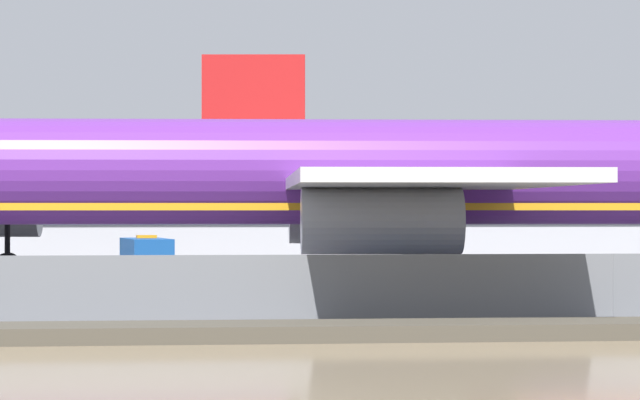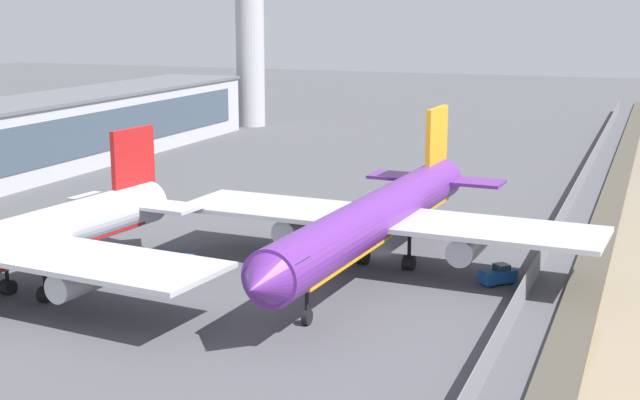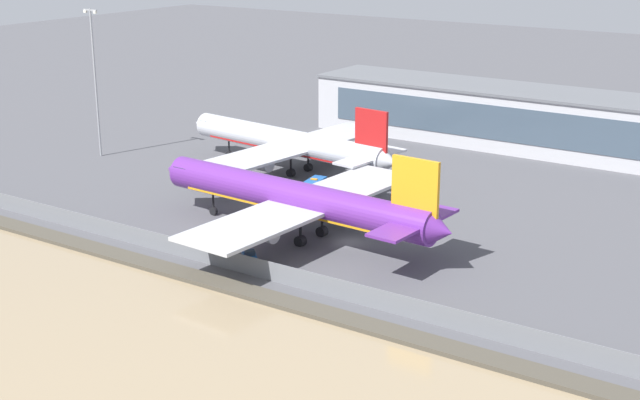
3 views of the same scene
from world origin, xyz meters
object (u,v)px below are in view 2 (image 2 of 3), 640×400
at_px(baggage_tug, 498,275).
at_px(ops_van, 162,266).
at_px(control_tower, 249,9).
at_px(passenger_jet_silver, 4,248).
at_px(cargo_jet_purple, 378,218).

distance_m(baggage_tug, ops_van, 30.28).
bearing_deg(control_tower, ops_van, -158.88).
bearing_deg(control_tower, passenger_jet_silver, -164.67).
relative_size(baggage_tug, ops_van, 0.62).
bearing_deg(baggage_tug, control_tower, 36.53).
xyz_separation_m(baggage_tug, ops_van, (-9.73, 28.67, 0.47)).
bearing_deg(baggage_tug, passenger_jet_silver, 118.80).
height_order(cargo_jet_purple, passenger_jet_silver, cargo_jet_purple).
distance_m(cargo_jet_purple, ops_van, 20.21).
relative_size(baggage_tug, control_tower, 0.08).
relative_size(ops_van, control_tower, 0.13).
bearing_deg(passenger_jet_silver, control_tower, 15.33).
relative_size(cargo_jet_purple, baggage_tug, 14.00).
distance_m(cargo_jet_purple, control_tower, 109.62).
height_order(baggage_tug, control_tower, control_tower).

